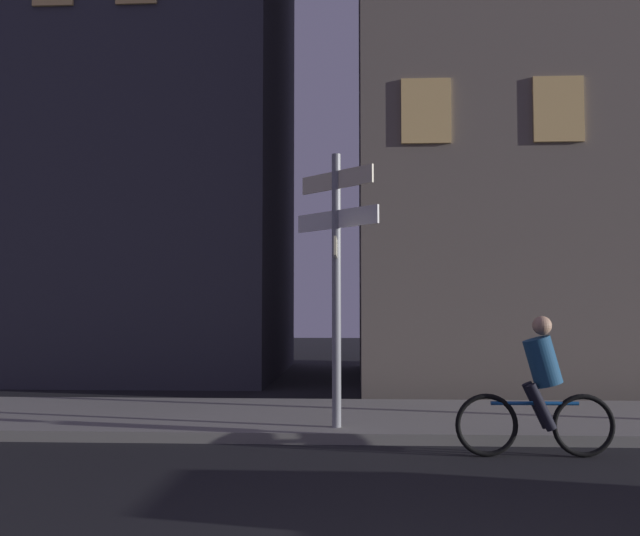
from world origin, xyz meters
TOP-DOWN VIEW (x-y plane):
  - sidewalk_kerb at (0.00, 7.71)m, footprint 40.00×3.49m
  - signpost at (-0.98, 6.46)m, footprint 1.11×1.23m
  - cyclist at (1.38, 5.35)m, footprint 1.82×0.33m
  - building_left_block at (-7.27, 15.60)m, footprint 9.17×7.63m

SIDE VIEW (x-z plane):
  - sidewalk_kerb at x=0.00m, z-range 0.00..0.14m
  - cyclist at x=1.38m, z-range -0.06..1.55m
  - signpost at x=-0.98m, z-range 0.50..4.13m
  - building_left_block at x=-7.27m, z-range 0.00..13.28m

